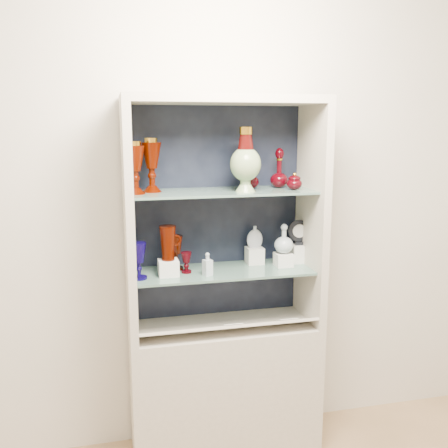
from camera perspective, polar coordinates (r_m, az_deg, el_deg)
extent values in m
cube|color=beige|center=(2.75, -1.05, 2.91)|extent=(3.50, 0.02, 2.80)
cube|color=#B8AF9C|center=(2.88, 0.00, -18.35)|extent=(1.00, 0.40, 0.75)
cube|color=black|center=(2.73, -0.91, 1.26)|extent=(0.98, 0.02, 1.15)
cube|color=#B8AF9C|center=(2.49, -10.82, 0.08)|extent=(0.04, 0.40, 1.15)
cube|color=#B8AF9C|center=(2.70, 9.97, 0.97)|extent=(0.04, 0.40, 1.15)
cube|color=#B8AF9C|center=(2.51, 0.00, 14.02)|extent=(1.00, 0.40, 0.04)
cube|color=slate|center=(2.64, -0.10, -5.38)|extent=(0.92, 0.34, 0.01)
cube|color=slate|center=(2.55, -0.10, 3.70)|extent=(0.92, 0.34, 0.01)
cube|color=#B8AF9C|center=(2.61, 0.56, -11.75)|extent=(0.92, 0.17, 0.09)
cube|color=white|center=(2.60, 0.94, -11.41)|extent=(0.10, 0.06, 0.03)
cube|color=white|center=(2.69, 7.22, -10.77)|extent=(0.10, 0.06, 0.03)
cube|color=silver|center=(2.55, -6.37, -4.98)|extent=(0.10, 0.10, 0.08)
cube|color=silver|center=(2.75, 3.51, -3.60)|extent=(0.09, 0.09, 0.09)
cube|color=silver|center=(2.72, 6.81, -4.06)|extent=(0.09, 0.09, 0.07)
cube|color=silver|center=(2.80, 8.49, -3.35)|extent=(0.08, 0.08, 0.10)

